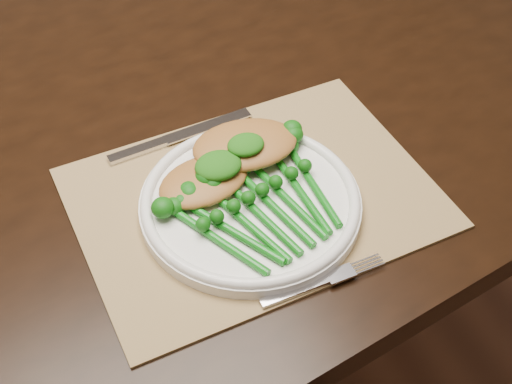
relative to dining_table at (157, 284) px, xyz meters
name	(u,v)px	position (x,y,z in m)	size (l,w,h in m)	color
floor	(171,372)	(0.01, 0.04, -0.38)	(4.00, 4.00, 0.00)	brown
dining_table	(157,284)	(0.00, 0.00, 0.00)	(1.72, 1.14, 0.75)	black
placemat	(254,198)	(0.10, -0.20, 0.37)	(0.43, 0.31, 0.00)	#9C7E4F
dinner_plate	(250,202)	(0.09, -0.22, 0.39)	(0.26, 0.26, 0.02)	white
knife	(167,140)	(0.03, -0.06, 0.38)	(0.20, 0.03, 0.01)	silver
fork	(331,278)	(0.13, -0.35, 0.38)	(0.15, 0.02, 0.00)	silver
chicken_fillet_left	(204,181)	(0.04, -0.17, 0.40)	(0.11, 0.08, 0.02)	#AF7232
chicken_fillet_right	(245,145)	(0.11, -0.14, 0.41)	(0.13, 0.09, 0.03)	#AF7232
pesto_dollop_left	(218,166)	(0.07, -0.17, 0.42)	(0.06, 0.05, 0.02)	#114B0A
pesto_dollop_right	(246,145)	(0.11, -0.16, 0.43)	(0.05, 0.04, 0.02)	#114B0A
broccolini_bundle	(267,211)	(0.10, -0.24, 0.40)	(0.21, 0.22, 0.04)	#0C6210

